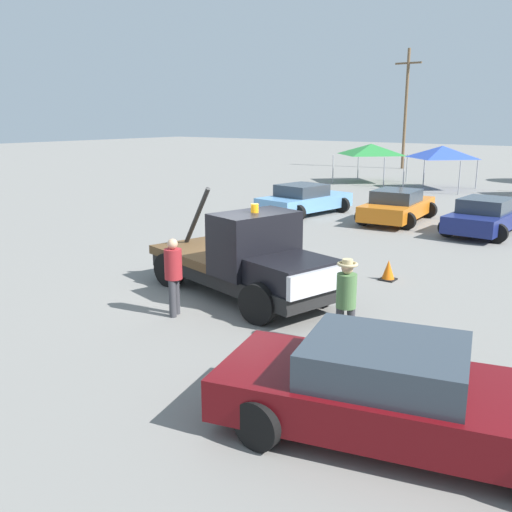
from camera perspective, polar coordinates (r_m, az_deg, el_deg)
The scene contains 12 objects.
ground_plane at distance 13.95m, azimuth -1.65°, elevation -3.90°, with size 160.00×160.00×0.00m, color gray.
tow_truck at distance 13.45m, azimuth -0.83°, elevation -0.54°, with size 5.68×3.08×2.51m.
foreground_car at distance 8.04m, azimuth 14.05°, elevation -13.16°, with size 5.33×3.20×1.34m.
person_near_truck at distance 10.62m, azimuth 9.01°, elevation -4.02°, with size 0.38×0.38×1.73m.
person_at_hood at distance 12.38m, azimuth -8.26°, elevation -1.56°, with size 0.38×0.38×1.72m.
parked_car_skyblue at distance 25.43m, azimuth 4.84°, elevation 5.63°, with size 2.94×4.71×1.34m.
parked_car_orange at distance 24.22m, azimuth 13.94°, elevation 4.87°, with size 2.73×4.73×1.34m.
parked_car_navy at distance 22.78m, azimuth 22.04°, elevation 3.72°, with size 2.50×4.59×1.34m.
canopy_tent_green at distance 38.40m, azimuth 11.45°, elevation 10.41°, with size 3.63×3.63×2.51m.
canopy_tent_blue at distance 35.73m, azimuth 18.13°, elevation 9.85°, with size 3.32×3.32×2.56m.
traffic_cone at distance 15.52m, azimuth 13.09°, elevation -1.45°, with size 0.40×0.40×0.55m.
utility_pole at distance 49.49m, azimuth 14.76°, elevation 14.27°, with size 2.20×0.24×9.53m.
Camera 1 is at (8.28, -10.40, 4.24)m, focal length 40.00 mm.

